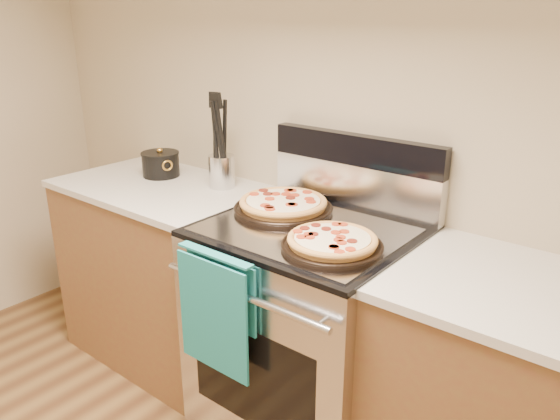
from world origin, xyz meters
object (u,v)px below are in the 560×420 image
Objects in this scene: pepperoni_pizza_front at (332,242)px; utensil_crock at (222,171)px; range_body at (307,337)px; pepperoni_pizza_back at (283,205)px; saucepan at (161,165)px.

pepperoni_pizza_front is 2.26× the size of utensil_crock.
range_body is at bearing 146.94° from pepperoni_pizza_front.
pepperoni_pizza_back reaches higher than pepperoni_pizza_front.
pepperoni_pizza_front is 1.88× the size of saucepan.
pepperoni_pizza_back is 2.59× the size of utensil_crock.
pepperoni_pizza_back is 0.40m from pepperoni_pizza_front.
utensil_crock is (-0.81, 0.30, 0.04)m from pepperoni_pizza_front.
pepperoni_pizza_back is 0.47m from utensil_crock.
range_body is 5.00× the size of saucepan.
saucepan is at bearing 168.32° from pepperoni_pizza_front.
utensil_crock is (-0.45, 0.12, 0.03)m from pepperoni_pizza_back.
utensil_crock is (-0.63, 0.19, 0.54)m from range_body.
pepperoni_pizza_back is at bearing -14.32° from utensil_crock.
utensil_crock is 0.37m from saucepan.
utensil_crock reaches higher than range_body.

